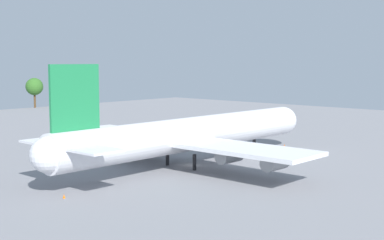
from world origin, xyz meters
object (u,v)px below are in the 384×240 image
at_px(pushback_tractor, 162,141).
at_px(safety_cone_tail, 64,196).
at_px(safety_cone_nose, 284,146).
at_px(cargo_airplane, 191,134).

height_order(pushback_tractor, safety_cone_tail, pushback_tractor).
height_order(safety_cone_nose, safety_cone_tail, safety_cone_tail).
bearing_deg(pushback_tractor, safety_cone_tail, -150.88).
height_order(cargo_airplane, pushback_tractor, cargo_airplane).
distance_m(pushback_tractor, safety_cone_tail, 51.50).
xyz_separation_m(cargo_airplane, safety_cone_tail, (-31.16, -3.11, -5.78)).
relative_size(pushback_tractor, safety_cone_tail, 8.89).
height_order(cargo_airplane, safety_cone_tail, cargo_airplane).
bearing_deg(safety_cone_nose, cargo_airplane, 178.44).
bearing_deg(pushback_tractor, safety_cone_nose, -51.80).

